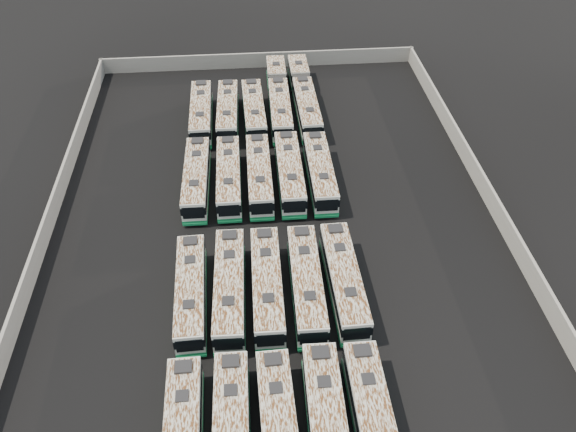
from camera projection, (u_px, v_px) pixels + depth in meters
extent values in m
plane|color=black|center=(277.00, 239.00, 54.89)|extent=(140.00, 140.00, 0.00)
cube|color=gray|center=(259.00, 60.00, 81.20)|extent=(45.20, 0.30, 2.20)
cube|color=gray|center=(501.00, 217.00, 55.59)|extent=(0.30, 73.20, 2.20)
cube|color=gray|center=(41.00, 244.00, 52.73)|extent=(0.30, 73.20, 2.20)
cube|color=beige|center=(181.00, 431.00, 36.91)|extent=(2.50, 11.28, 0.07)
cube|color=black|center=(182.00, 396.00, 38.73)|extent=(0.92, 0.92, 0.13)
cube|color=black|center=(183.00, 367.00, 40.41)|extent=(1.26, 1.07, 0.25)
cylinder|color=black|center=(173.00, 402.00, 41.24)|extent=(0.28, 0.96, 0.96)
cylinder|color=black|center=(201.00, 400.00, 41.39)|extent=(0.28, 0.96, 0.96)
cube|color=black|center=(231.00, 432.00, 37.81)|extent=(2.65, 11.69, 0.89)
cube|color=beige|center=(230.00, 425.00, 37.20)|extent=(2.54, 11.39, 0.07)
cube|color=black|center=(230.00, 390.00, 39.04)|extent=(0.93, 0.93, 0.14)
cube|color=black|center=(231.00, 361.00, 40.73)|extent=(1.27, 1.08, 0.25)
cylinder|color=black|center=(219.00, 396.00, 41.60)|extent=(0.29, 0.97, 0.97)
cylinder|color=black|center=(247.00, 394.00, 41.71)|extent=(0.29, 0.97, 0.97)
cube|color=silver|center=(279.00, 432.00, 38.25)|extent=(2.65, 11.59, 2.65)
cube|color=black|center=(279.00, 429.00, 37.96)|extent=(2.71, 11.65, 0.88)
cube|color=beige|center=(279.00, 422.00, 37.35)|extent=(2.60, 11.36, 0.07)
cube|color=black|center=(276.00, 388.00, 39.18)|extent=(0.93, 0.93, 0.13)
cube|color=black|center=(273.00, 359.00, 40.86)|extent=(1.27, 1.08, 0.25)
cylinder|color=black|center=(261.00, 395.00, 41.70)|extent=(0.29, 0.97, 0.96)
cylinder|color=black|center=(289.00, 392.00, 41.86)|extent=(0.29, 0.97, 0.96)
cube|color=silver|center=(327.00, 427.00, 38.46)|extent=(2.76, 11.99, 2.73)
cube|color=black|center=(328.00, 424.00, 38.16)|extent=(2.82, 12.05, 0.91)
cube|color=beige|center=(328.00, 417.00, 37.53)|extent=(2.70, 11.75, 0.07)
cube|color=black|center=(324.00, 382.00, 39.43)|extent=(0.97, 0.97, 0.14)
cube|color=black|center=(320.00, 353.00, 41.18)|extent=(1.32, 1.12, 0.26)
cylinder|color=black|center=(307.00, 388.00, 42.07)|extent=(0.30, 1.00, 0.99)
cylinder|color=black|center=(335.00, 387.00, 42.17)|extent=(0.30, 1.00, 0.99)
cube|color=silver|center=(373.00, 423.00, 38.72)|extent=(2.44, 11.70, 2.68)
cube|color=#137946|center=(372.00, 430.00, 39.37)|extent=(2.49, 11.75, 0.41)
cube|color=black|center=(374.00, 420.00, 38.43)|extent=(2.50, 11.76, 0.90)
cube|color=beige|center=(376.00, 413.00, 37.81)|extent=(2.40, 11.47, 0.07)
cube|color=black|center=(368.00, 379.00, 39.66)|extent=(0.93, 0.93, 0.14)
cube|color=black|center=(362.00, 351.00, 41.37)|extent=(1.27, 1.07, 0.25)
cylinder|color=black|center=(348.00, 386.00, 42.23)|extent=(0.27, 0.98, 0.98)
cylinder|color=black|center=(376.00, 384.00, 42.37)|extent=(0.27, 0.98, 0.98)
cube|color=silver|center=(191.00, 292.00, 47.63)|extent=(2.66, 11.41, 2.60)
cube|color=#137946|center=(192.00, 300.00, 48.26)|extent=(2.71, 11.46, 0.40)
cube|color=black|center=(191.00, 289.00, 47.34)|extent=(2.72, 11.47, 0.87)
cube|color=black|center=(189.00, 346.00, 43.19)|extent=(2.08, 0.11, 1.37)
cube|color=#137946|center=(192.00, 357.00, 44.15)|extent=(2.37, 0.16, 0.26)
cube|color=beige|center=(189.00, 282.00, 46.75)|extent=(2.60, 11.18, 0.07)
cube|color=black|center=(189.00, 304.00, 44.83)|extent=(0.92, 0.92, 0.13)
cube|color=black|center=(190.00, 260.00, 48.54)|extent=(0.92, 0.92, 0.13)
cube|color=black|center=(190.00, 241.00, 50.20)|extent=(1.26, 1.07, 0.25)
cylinder|color=black|center=(179.00, 337.00, 45.62)|extent=(0.29, 0.95, 0.95)
cylinder|color=black|center=(204.00, 334.00, 45.78)|extent=(0.29, 0.95, 0.95)
cylinder|color=black|center=(182.00, 271.00, 51.02)|extent=(0.29, 0.95, 0.95)
cylinder|color=black|center=(204.00, 269.00, 51.18)|extent=(0.29, 0.95, 0.95)
cube|color=silver|center=(230.00, 288.00, 47.86)|extent=(2.76, 11.94, 2.72)
cube|color=#137946|center=(231.00, 296.00, 48.52)|extent=(2.81, 11.99, 0.42)
cube|color=black|center=(229.00, 285.00, 47.56)|extent=(2.82, 12.00, 0.91)
cube|color=black|center=(228.00, 344.00, 43.20)|extent=(2.18, 0.11, 1.44)
cube|color=#137946|center=(230.00, 356.00, 44.20)|extent=(2.48, 0.16, 0.28)
cube|color=beige|center=(229.00, 277.00, 46.93)|extent=(2.70, 11.70, 0.07)
cube|color=black|center=(228.00, 301.00, 44.92)|extent=(0.96, 0.96, 0.14)
cube|color=black|center=(229.00, 254.00, 48.82)|extent=(0.96, 0.96, 0.14)
cube|color=black|center=(229.00, 235.00, 50.56)|extent=(1.31, 1.12, 0.26)
cylinder|color=black|center=(217.00, 334.00, 45.78)|extent=(0.30, 1.00, 0.99)
cylinder|color=black|center=(243.00, 333.00, 45.87)|extent=(0.30, 1.00, 0.99)
cylinder|color=black|center=(220.00, 266.00, 51.45)|extent=(0.30, 1.00, 0.99)
cylinder|color=black|center=(243.00, 265.00, 51.55)|extent=(0.30, 1.00, 0.99)
cube|color=silver|center=(267.00, 286.00, 48.09)|extent=(2.61, 11.81, 2.70)
cube|color=#137946|center=(267.00, 293.00, 48.75)|extent=(2.66, 11.87, 0.41)
cube|color=black|center=(267.00, 282.00, 47.80)|extent=(2.67, 11.88, 0.90)
cube|color=black|center=(270.00, 341.00, 43.47)|extent=(2.16, 0.09, 1.42)
cube|color=#137946|center=(271.00, 352.00, 44.47)|extent=(2.46, 0.13, 0.27)
cube|color=beige|center=(267.00, 275.00, 47.18)|extent=(2.55, 11.58, 0.07)
cube|color=black|center=(268.00, 298.00, 45.18)|extent=(0.94, 0.94, 0.14)
cube|color=black|center=(265.00, 252.00, 49.05)|extent=(0.94, 0.94, 0.14)
cube|color=black|center=(264.00, 233.00, 50.77)|extent=(1.29, 1.10, 0.26)
cylinder|color=black|center=(257.00, 331.00, 46.02)|extent=(0.29, 0.99, 0.98)
cylinder|color=black|center=(282.00, 329.00, 46.14)|extent=(0.29, 0.99, 0.98)
cylinder|color=black|center=(254.00, 264.00, 51.65)|extent=(0.29, 0.99, 0.98)
cylinder|color=black|center=(277.00, 263.00, 51.76)|extent=(0.29, 0.99, 0.98)
cube|color=silver|center=(306.00, 284.00, 48.26)|extent=(2.66, 11.87, 2.71)
cube|color=#137946|center=(306.00, 291.00, 48.92)|extent=(2.71, 11.92, 0.41)
cube|color=black|center=(307.00, 280.00, 47.96)|extent=(2.72, 11.93, 0.91)
cube|color=black|center=(314.00, 338.00, 43.62)|extent=(2.17, 0.10, 1.43)
cube|color=#137946|center=(313.00, 350.00, 44.62)|extent=(2.47, 0.14, 0.28)
cube|color=beige|center=(307.00, 273.00, 47.34)|extent=(2.60, 11.63, 0.07)
cube|color=black|center=(310.00, 296.00, 45.34)|extent=(0.95, 0.95, 0.14)
cube|color=black|center=(304.00, 250.00, 49.22)|extent=(0.95, 0.95, 0.14)
cube|color=black|center=(302.00, 231.00, 50.95)|extent=(1.30, 1.10, 0.26)
cylinder|color=black|center=(298.00, 329.00, 46.19)|extent=(0.29, 0.99, 0.99)
cylinder|color=black|center=(323.00, 327.00, 46.30)|extent=(0.29, 0.99, 0.99)
cylinder|color=black|center=(291.00, 262.00, 51.83)|extent=(0.29, 0.99, 0.99)
cylinder|color=black|center=(314.00, 261.00, 51.94)|extent=(0.29, 0.99, 0.99)
cube|color=silver|center=(344.00, 280.00, 48.56)|extent=(2.63, 11.84, 2.70)
cube|color=#137946|center=(343.00, 288.00, 49.21)|extent=(2.68, 11.89, 0.41)
cube|color=black|center=(344.00, 277.00, 48.26)|extent=(2.69, 11.90, 0.90)
cube|color=black|center=(357.00, 334.00, 43.94)|extent=(2.16, 0.09, 1.43)
cube|color=#137946|center=(356.00, 345.00, 44.94)|extent=(2.46, 0.14, 0.28)
cube|color=beige|center=(345.00, 269.00, 47.64)|extent=(2.58, 11.60, 0.07)
cube|color=black|center=(350.00, 292.00, 45.64)|extent=(0.95, 0.95, 0.14)
cube|color=black|center=(340.00, 247.00, 49.50)|extent=(0.95, 0.95, 0.14)
cube|color=black|center=(335.00, 229.00, 51.23)|extent=(1.29, 1.10, 0.26)
cylinder|color=black|center=(338.00, 325.00, 46.47)|extent=(0.29, 0.99, 0.98)
cylinder|color=black|center=(363.00, 323.00, 46.63)|extent=(0.29, 0.99, 0.98)
cylinder|color=black|center=(325.00, 260.00, 52.09)|extent=(0.29, 0.99, 0.98)
cylinder|color=black|center=(347.00, 258.00, 52.24)|extent=(0.29, 0.99, 0.98)
cube|color=silver|center=(197.00, 179.00, 59.30)|extent=(2.59, 11.71, 2.68)
cube|color=#137946|center=(198.00, 186.00, 59.95)|extent=(2.64, 11.77, 0.41)
cube|color=black|center=(196.00, 175.00, 59.00)|extent=(2.65, 11.78, 0.90)
cube|color=black|center=(193.00, 213.00, 54.72)|extent=(2.14, 0.09, 1.41)
cube|color=#137946|center=(195.00, 224.00, 55.70)|extent=(2.44, 0.13, 0.27)
cube|color=beige|center=(195.00, 168.00, 58.39)|extent=(2.53, 11.48, 0.07)
cube|color=black|center=(194.00, 183.00, 56.41)|extent=(0.94, 0.94, 0.14)
cube|color=black|center=(196.00, 153.00, 60.24)|extent=(0.94, 0.94, 0.14)
cube|color=black|center=(197.00, 141.00, 61.95)|extent=(1.28, 1.09, 0.25)
cylinder|color=black|center=(186.00, 211.00, 57.24)|extent=(0.29, 0.98, 0.97)
cylinder|color=black|center=(206.00, 210.00, 57.36)|extent=(0.29, 0.98, 0.97)
cylinder|color=black|center=(190.00, 167.00, 62.82)|extent=(0.29, 0.98, 0.97)
cylinder|color=black|center=(209.00, 166.00, 62.93)|extent=(0.29, 0.98, 0.97)
cube|color=silver|center=(229.00, 177.00, 59.53)|extent=(2.44, 11.59, 2.66)
cube|color=#137946|center=(229.00, 184.00, 60.18)|extent=(2.49, 11.64, 0.41)
cube|color=black|center=(229.00, 174.00, 59.24)|extent=(2.50, 11.65, 0.89)
cube|color=black|center=(229.00, 211.00, 54.99)|extent=(2.12, 0.06, 1.40)
cube|color=#137946|center=(230.00, 222.00, 55.97)|extent=(2.41, 0.10, 0.27)
cube|color=beige|center=(228.00, 167.00, 58.63)|extent=(2.39, 11.36, 0.07)
cube|color=black|center=(228.00, 181.00, 56.67)|extent=(0.92, 0.92, 0.14)
cube|color=black|center=(228.00, 152.00, 60.47)|extent=(0.92, 0.92, 0.14)
cube|color=black|center=(228.00, 140.00, 62.16)|extent=(1.26, 1.06, 0.25)
cylinder|color=black|center=(220.00, 209.00, 57.49)|extent=(0.27, 0.97, 0.97)
cylinder|color=black|center=(240.00, 208.00, 57.62)|extent=(0.27, 0.97, 0.97)
cylinder|color=black|center=(220.00, 166.00, 63.02)|extent=(0.27, 0.97, 0.97)
cylinder|color=black|center=(239.00, 165.00, 63.15)|extent=(0.27, 0.97, 0.97)
cube|color=silver|center=(259.00, 175.00, 59.76)|extent=(2.47, 11.67, 2.67)
cube|color=#137946|center=(260.00, 183.00, 60.40)|extent=(2.52, 11.72, 0.41)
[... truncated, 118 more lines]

